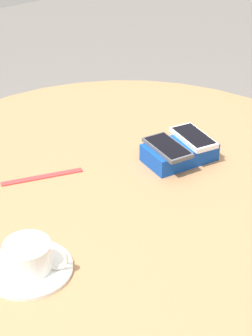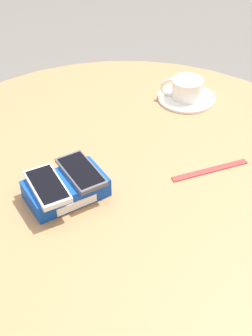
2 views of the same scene
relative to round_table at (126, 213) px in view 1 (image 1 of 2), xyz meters
name	(u,v)px [view 1 (image 1 of 2)]	position (x,y,z in m)	size (l,w,h in m)	color
round_table	(126,213)	(0.00, 0.00, 0.00)	(1.16, 1.16, 0.77)	#2D2D2D
phone_box	(179,152)	(-0.15, 0.03, 0.14)	(0.18, 0.12, 0.04)	#0F42AD
phone_white	(193,137)	(-0.19, 0.03, 0.16)	(0.09, 0.14, 0.01)	silver
phone_gray	(167,147)	(-0.11, 0.03, 0.16)	(0.08, 0.14, 0.01)	#515156
saucer	(29,269)	(0.35, 0.15, 0.12)	(0.16, 0.16, 0.01)	white
coffee_cup	(29,256)	(0.35, 0.15, 0.15)	(0.10, 0.10, 0.06)	white
lanyard_strap	(42,177)	(0.16, -0.11, 0.11)	(0.19, 0.02, 0.00)	red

